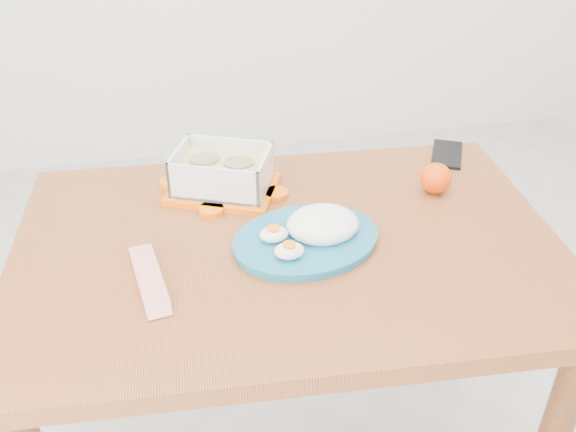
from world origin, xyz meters
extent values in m
plane|color=#B7B7B2|center=(0.00, 0.00, 0.00)|extent=(3.50, 3.50, 0.00)
cube|color=#A14F2D|center=(-0.18, -0.11, 0.73)|extent=(1.13, 0.79, 0.04)
cylinder|color=brown|center=(-0.64, 0.22, 0.35)|extent=(0.06, 0.06, 0.71)
cylinder|color=brown|center=(0.32, 0.16, 0.35)|extent=(0.06, 0.06, 0.71)
cube|color=#F96407|center=(-0.28, 0.11, 0.76)|extent=(0.28, 0.25, 0.01)
cube|color=silver|center=(-0.28, 0.11, 0.81)|extent=(0.24, 0.21, 0.08)
cube|color=tan|center=(-0.28, 0.11, 0.80)|extent=(0.23, 0.20, 0.06)
cylinder|color=#90865E|center=(-0.32, 0.12, 0.82)|extent=(0.09, 0.09, 0.02)
cylinder|color=#90865E|center=(-0.24, 0.09, 0.82)|extent=(0.09, 0.09, 0.02)
sphere|color=#FF5705|center=(0.18, 0.01, 0.78)|extent=(0.07, 0.07, 0.07)
cylinder|color=#186386|center=(-0.15, -0.13, 0.76)|extent=(0.34, 0.34, 0.02)
ellipsoid|color=white|center=(-0.11, -0.12, 0.80)|extent=(0.17, 0.15, 0.06)
ellipsoid|color=silver|center=(-0.21, -0.13, 0.78)|extent=(0.07, 0.06, 0.03)
ellipsoid|color=silver|center=(-0.19, -0.19, 0.78)|extent=(0.07, 0.06, 0.03)
cube|color=red|center=(-0.45, -0.18, 0.76)|extent=(0.07, 0.19, 0.02)
cube|color=black|center=(0.28, 0.16, 0.75)|extent=(0.13, 0.16, 0.01)
camera|label=1|loc=(-0.39, -1.13, 1.50)|focal=40.00mm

